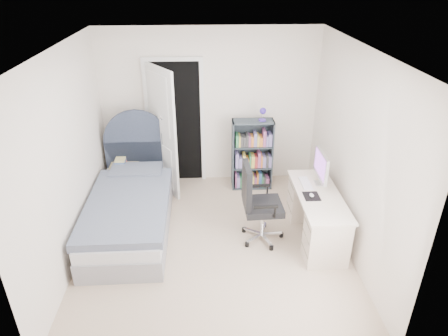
{
  "coord_description": "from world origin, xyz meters",
  "views": [
    {
      "loc": [
        -0.09,
        -4.26,
        3.29
      ],
      "look_at": [
        0.14,
        0.15,
        1.02
      ],
      "focal_mm": 32.0,
      "sensor_mm": 36.0,
      "label": 1
    }
  ],
  "objects_px": {
    "bookcase": "(253,157)",
    "office_chair": "(257,200)",
    "nightstand": "(125,170)",
    "desk": "(317,213)",
    "bed": "(131,207)",
    "floor_lamp": "(164,161)"
  },
  "relations": [
    {
      "from": "bookcase",
      "to": "office_chair",
      "type": "relative_size",
      "value": 1.24
    },
    {
      "from": "nightstand",
      "to": "office_chair",
      "type": "distance_m",
      "value": 2.32
    },
    {
      "from": "nightstand",
      "to": "bookcase",
      "type": "xyz_separation_m",
      "value": [
        2.03,
        0.11,
        0.12
      ]
    },
    {
      "from": "bookcase",
      "to": "desk",
      "type": "bearing_deg",
      "value": -63.97
    },
    {
      "from": "nightstand",
      "to": "office_chair",
      "type": "xyz_separation_m",
      "value": [
        1.91,
        -1.3,
        0.19
      ]
    },
    {
      "from": "bed",
      "to": "office_chair",
      "type": "bearing_deg",
      "value": -13.24
    },
    {
      "from": "bookcase",
      "to": "office_chair",
      "type": "height_order",
      "value": "bookcase"
    },
    {
      "from": "office_chair",
      "to": "desk",
      "type": "bearing_deg",
      "value": 0.51
    },
    {
      "from": "bookcase",
      "to": "office_chair",
      "type": "bearing_deg",
      "value": -94.73
    },
    {
      "from": "nightstand",
      "to": "bookcase",
      "type": "relative_size",
      "value": 0.45
    },
    {
      "from": "floor_lamp",
      "to": "nightstand",
      "type": "bearing_deg",
      "value": -175.81
    },
    {
      "from": "floor_lamp",
      "to": "office_chair",
      "type": "relative_size",
      "value": 1.18
    },
    {
      "from": "bed",
      "to": "office_chair",
      "type": "xyz_separation_m",
      "value": [
        1.67,
        -0.39,
        0.29
      ]
    },
    {
      "from": "floor_lamp",
      "to": "bookcase",
      "type": "relative_size",
      "value": 0.95
    },
    {
      "from": "floor_lamp",
      "to": "office_chair",
      "type": "xyz_separation_m",
      "value": [
        1.29,
        -1.35,
        0.08
      ]
    },
    {
      "from": "bed",
      "to": "desk",
      "type": "bearing_deg",
      "value": -8.87
    },
    {
      "from": "nightstand",
      "to": "desk",
      "type": "distance_m",
      "value": 3.01
    },
    {
      "from": "desk",
      "to": "floor_lamp",
      "type": "bearing_deg",
      "value": 147.44
    },
    {
      "from": "bed",
      "to": "bookcase",
      "type": "distance_m",
      "value": 2.07
    },
    {
      "from": "floor_lamp",
      "to": "desk",
      "type": "xyz_separation_m",
      "value": [
        2.1,
        -1.34,
        -0.16
      ]
    },
    {
      "from": "bed",
      "to": "nightstand",
      "type": "xyz_separation_m",
      "value": [
        -0.23,
        0.91,
        0.1
      ]
    },
    {
      "from": "floor_lamp",
      "to": "bookcase",
      "type": "distance_m",
      "value": 1.41
    }
  ]
}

